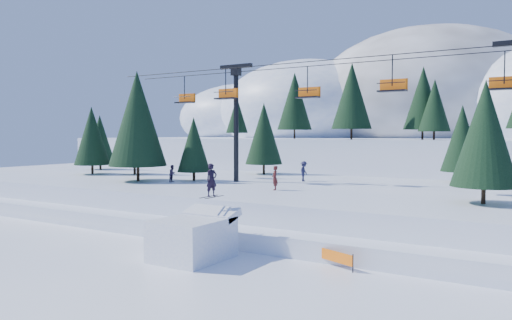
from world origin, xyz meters
The scene contains 10 objects.
ground centered at (0.00, 0.00, 0.00)m, with size 160.00×160.00×0.00m, color white.
mid_shelf centered at (0.00, 18.00, 1.25)m, with size 70.00×22.00×2.50m, color white.
berm centered at (0.00, 8.00, 0.55)m, with size 70.00×6.00×1.10m, color white.
mountain_ridge centered at (-5.09, 73.36, 9.64)m, with size 119.00×60.40×26.46m.
jump_kicker centered at (-1.21, 2.31, 1.21)m, with size 3.22×4.42×5.06m.
chairlift centered at (1.83, 18.05, 9.32)m, with size 46.00×3.21×10.28m.
conifer_stand centered at (2.24, 18.96, 6.91)m, with size 63.17×18.23×9.79m.
distant_skiers centered at (-1.17, 18.72, 3.35)m, with size 31.79×8.41×1.82m.
banner_near centered at (5.73, 4.74, 0.54)m, with size 2.65×1.11×0.90m.
banner_far centered at (10.20, 6.44, 0.54)m, with size 2.86×0.19×0.90m.
Camera 1 is at (15.49, -18.50, 6.71)m, focal length 35.00 mm.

